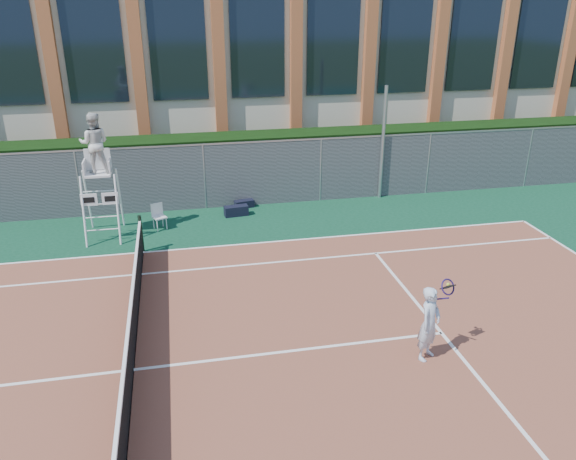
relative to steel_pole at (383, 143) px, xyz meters
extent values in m
plane|color=#233814|center=(-8.18, -8.70, -1.97)|extent=(120.00, 120.00, 0.00)
cube|color=#0C3721|center=(-8.18, -7.70, -1.97)|extent=(36.00, 20.00, 0.01)
cube|color=brown|center=(-8.18, -8.70, -1.95)|extent=(23.77, 10.97, 0.02)
cylinder|color=black|center=(-8.18, -3.10, -1.42)|extent=(0.10, 0.10, 1.10)
cube|color=black|center=(-8.18, -8.70, -1.51)|extent=(0.03, 11.00, 0.86)
cube|color=white|center=(-8.18, -8.70, -1.06)|extent=(0.06, 11.20, 0.07)
cube|color=black|center=(-8.18, 1.30, -0.87)|extent=(40.00, 1.40, 2.20)
cube|color=beige|center=(-8.18, 9.30, 2.03)|extent=(44.00, 10.00, 8.00)
cylinder|color=#9EA0A5|center=(0.00, 0.00, 0.00)|extent=(0.12, 0.12, 3.95)
cylinder|color=white|center=(-9.77, -2.22, -1.00)|extent=(0.06, 0.56, 2.04)
cylinder|color=white|center=(-8.83, -2.22, -1.00)|extent=(0.06, 0.56, 2.04)
cylinder|color=white|center=(-9.77, -1.18, -1.00)|extent=(0.06, 0.56, 2.04)
cylinder|color=white|center=(-8.83, -1.18, -1.00)|extent=(0.06, 0.56, 2.04)
cube|color=white|center=(-9.30, -1.70, -0.03)|extent=(0.73, 0.63, 0.06)
cube|color=white|center=(-9.30, -1.41, 0.34)|extent=(0.73, 0.05, 0.63)
cube|color=white|center=(-9.59, -2.12, -0.66)|extent=(0.46, 0.03, 0.36)
cube|color=white|center=(-9.01, -2.12, -0.66)|extent=(0.46, 0.03, 0.36)
imported|color=silver|center=(-9.30, -1.65, 0.86)|extent=(0.88, 0.70, 1.72)
cube|color=silver|center=(-7.70, -1.50, -1.57)|extent=(0.49, 0.49, 0.04)
cube|color=silver|center=(-7.77, -1.34, -1.36)|extent=(0.36, 0.18, 0.40)
cylinder|color=silver|center=(-7.78, -1.69, -1.78)|extent=(0.03, 0.03, 0.37)
cylinder|color=silver|center=(-7.51, -1.58, -1.78)|extent=(0.03, 0.03, 0.37)
cylinder|color=silver|center=(-7.90, -1.42, -1.78)|extent=(0.03, 0.03, 0.37)
cylinder|color=silver|center=(-7.62, -1.30, -1.78)|extent=(0.03, 0.03, 0.37)
cube|color=black|center=(-5.26, -0.81, -1.80)|extent=(0.81, 0.40, 0.33)
cube|color=black|center=(-4.90, -0.10, -1.83)|extent=(0.70, 0.41, 0.26)
imported|color=silver|center=(-2.48, -9.43, -1.17)|extent=(0.67, 0.64, 1.55)
torus|color=#20144B|center=(-2.06, -9.23, -0.52)|extent=(0.38, 0.30, 0.30)
sphere|color=#CCE533|center=(-1.96, -9.05, -0.57)|extent=(0.07, 0.07, 0.07)
camera|label=1|loc=(-7.04, -18.05, 4.69)|focal=35.00mm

